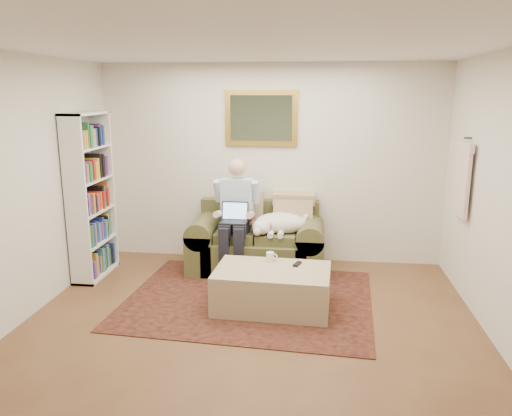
% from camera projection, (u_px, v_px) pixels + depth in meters
% --- Properties ---
extents(room_shell, '(4.51, 5.00, 2.61)m').
position_uv_depth(room_shell, '(248.00, 198.00, 4.50)').
color(room_shell, brown).
rests_on(room_shell, ground).
extents(rug, '(2.78, 2.28, 0.01)m').
position_uv_depth(rug, '(249.00, 299.00, 5.51)').
color(rug, black).
rests_on(rug, room_shell).
extents(sofa, '(1.69, 0.86, 1.01)m').
position_uv_depth(sofa, '(257.00, 247.00, 6.37)').
color(sofa, '#474525').
rests_on(sofa, room_shell).
extents(seated_man, '(0.56, 0.80, 1.42)m').
position_uv_depth(seated_man, '(235.00, 218.00, 6.16)').
color(seated_man, '#8CB0D8').
rests_on(seated_man, sofa).
extents(laptop, '(0.33, 0.26, 0.24)m').
position_uv_depth(laptop, '(234.00, 217.00, 6.09)').
color(laptop, black).
rests_on(laptop, seated_man).
extents(sleeping_dog, '(0.70, 0.44, 0.26)m').
position_uv_depth(sleeping_dog, '(280.00, 223.00, 6.17)').
color(sleeping_dog, white).
rests_on(sleeping_dog, sofa).
extents(ottoman, '(1.22, 0.81, 0.43)m').
position_uv_depth(ottoman, '(272.00, 289.00, 5.24)').
color(ottoman, tan).
rests_on(ottoman, room_shell).
extents(coffee_mug, '(0.08, 0.08, 0.10)m').
position_uv_depth(coffee_mug, '(270.00, 257.00, 5.43)').
color(coffee_mug, white).
rests_on(coffee_mug, ottoman).
extents(tv_remote, '(0.09, 0.16, 0.02)m').
position_uv_depth(tv_remote, '(297.00, 264.00, 5.32)').
color(tv_remote, black).
rests_on(tv_remote, ottoman).
extents(bookshelf, '(0.28, 0.80, 2.00)m').
position_uv_depth(bookshelf, '(90.00, 196.00, 6.02)').
color(bookshelf, white).
rests_on(bookshelf, room_shell).
extents(wall_mirror, '(0.94, 0.04, 0.72)m').
position_uv_depth(wall_mirror, '(261.00, 118.00, 6.42)').
color(wall_mirror, gold).
rests_on(wall_mirror, room_shell).
extents(hanging_shirt, '(0.06, 0.52, 0.90)m').
position_uv_depth(hanging_shirt, '(463.00, 175.00, 5.43)').
color(hanging_shirt, '#F6D6CB').
rests_on(hanging_shirt, room_shell).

